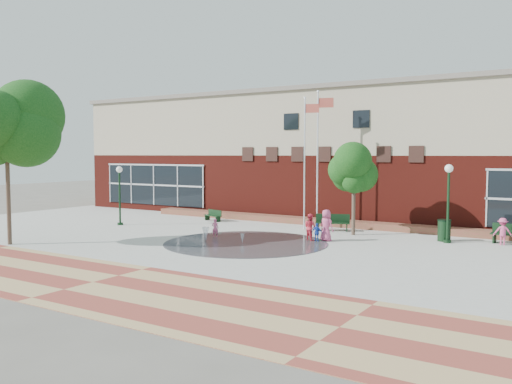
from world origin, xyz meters
The scene contains 22 objects.
ground centered at (0.00, 0.00, 0.00)m, with size 120.00×120.00×0.00m, color #666056.
plaza_concrete centered at (0.00, 4.00, 0.00)m, with size 46.00×18.00×0.01m, color #A8A8A0.
paver_band centered at (0.00, -7.00, 0.00)m, with size 46.00×6.00×0.01m, color brown.
splash_pad centered at (0.00, 3.00, 0.00)m, with size 8.40×8.40×0.01m, color #383A3D.
library_building centered at (0.00, 17.48, 4.64)m, with size 44.40×10.40×9.20m.
flower_bed centered at (0.00, 11.60, 0.00)m, with size 26.00×1.20×0.40m, color #A92238.
flagpole_left centered at (0.11, 9.48, 4.48)m, with size 0.92×0.31×8.05m.
flagpole_right centered at (0.42, 10.65, 4.77)m, with size 1.02×0.38×8.55m.
lamp_left centered at (-10.83, 4.73, 2.37)m, with size 0.40×0.40×3.81m.
lamp_right centered at (8.75, 8.65, 2.53)m, with size 0.43×0.43×4.07m.
bench_left centered at (-6.99, 9.58, 0.25)m, with size 1.61×0.92×0.78m.
bench_mid centered at (1.94, 9.51, 0.33)m, with size 2.08×1.26×1.01m.
trash_can centered at (8.47, 9.13, 0.59)m, with size 0.71×0.71×1.16m.
tree_big_left centered at (-9.96, -3.65, 5.54)m, with size 4.85×4.85×7.75m.
tree_mid centered at (3.59, 8.66, 3.63)m, with size 2.96×2.96×4.99m.
water_jet_a centered at (-2.05, 2.32, 0.00)m, with size 0.38×0.38×0.74m, color white.
water_jet_b centered at (-0.08, 2.82, 0.00)m, with size 0.22×0.22×0.49m, color white.
child_splash centered at (-2.56, 3.84, 0.52)m, with size 0.38×0.25×1.04m, color #D95884.
adult_red centered at (2.42, 5.54, 0.72)m, with size 0.70×0.55×1.45m, color #D22F41.
adult_pink centered at (3.21, 5.84, 0.84)m, with size 0.82×0.54×1.69m, color #C54D7A.
child_blue centered at (2.88, 5.42, 0.50)m, with size 0.58×0.24×0.99m, color #1D43B6.
person_bench centered at (11.25, 9.47, 0.69)m, with size 0.89×0.51×1.38m, color #D84A7F.
Camera 1 is at (15.08, -20.06, 4.59)m, focal length 38.00 mm.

